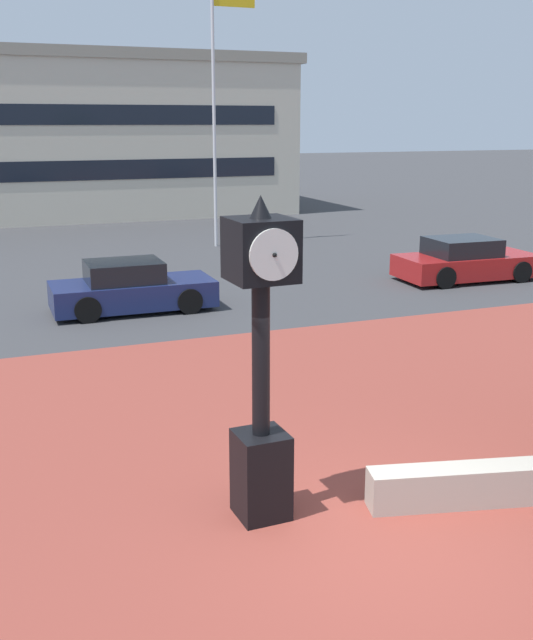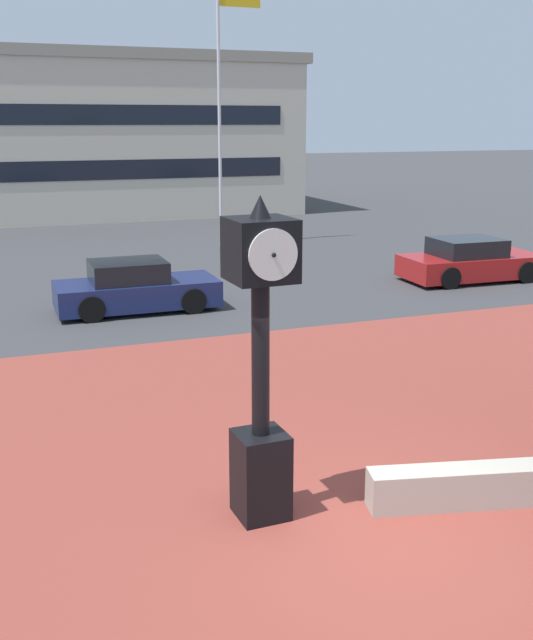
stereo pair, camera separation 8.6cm
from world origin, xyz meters
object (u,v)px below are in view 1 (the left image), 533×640
(car_street_near, at_px, (465,261))
(car_street_far, at_px, (131,289))
(flagpole_primary, at_px, (218,85))
(civic_building, at_px, (0,136))
(street_clock, at_px, (261,365))

(car_street_near, distance_m, car_street_far, 10.17)
(car_street_far, height_order, flagpole_primary, flagpole_primary)
(civic_building, bearing_deg, car_street_near, -61.71)
(car_street_near, bearing_deg, car_street_far, -86.95)
(car_street_far, bearing_deg, flagpole_primary, 150.12)
(street_clock, relative_size, flagpole_primary, 0.39)
(car_street_far, height_order, civic_building, civic_building)
(car_street_near, bearing_deg, street_clock, -42.48)
(street_clock, height_order, car_street_far, street_clock)
(street_clock, distance_m, car_street_far, 10.91)
(street_clock, bearing_deg, car_street_far, 84.86)
(civic_building, bearing_deg, street_clock, -87.93)
(flagpole_primary, bearing_deg, civic_building, 117.94)
(civic_building, bearing_deg, flagpole_primary, -62.06)
(car_street_near, bearing_deg, flagpole_primary, -149.14)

